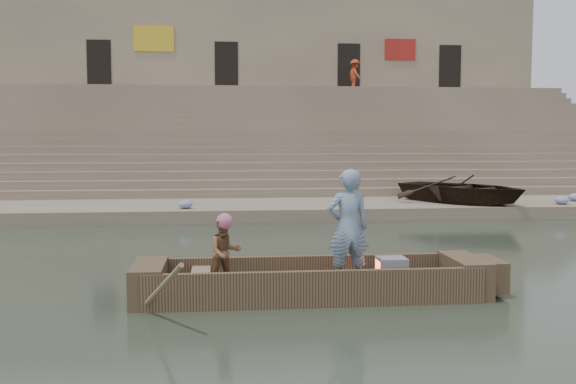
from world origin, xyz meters
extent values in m
plane|color=#2B3729|center=(0.00, 0.00, 0.00)|extent=(120.00, 120.00, 0.00)
cube|color=gray|center=(0.00, 8.00, 0.20)|extent=(32.00, 4.00, 0.40)
cube|color=gray|center=(0.00, 15.50, 1.40)|extent=(32.00, 3.00, 2.80)
cube|color=gray|center=(0.00, 22.50, 2.60)|extent=(32.00, 3.00, 5.20)
cube|color=gray|center=(0.00, 10.25, 0.35)|extent=(32.00, 0.50, 0.70)
cube|color=gray|center=(0.00, 10.75, 0.50)|extent=(32.00, 0.50, 1.00)
cube|color=gray|center=(0.00, 11.25, 0.65)|extent=(32.00, 0.50, 1.30)
cube|color=gray|center=(0.00, 11.75, 0.80)|extent=(32.00, 0.50, 1.60)
cube|color=gray|center=(0.00, 12.25, 0.95)|extent=(32.00, 0.50, 1.90)
cube|color=gray|center=(0.00, 12.75, 1.10)|extent=(32.00, 0.50, 2.20)
cube|color=gray|center=(0.00, 13.25, 1.25)|extent=(32.00, 0.50, 2.50)
cube|color=gray|center=(0.00, 13.75, 1.40)|extent=(32.00, 0.50, 2.80)
cube|color=gray|center=(0.00, 17.25, 1.55)|extent=(32.00, 0.50, 3.10)
cube|color=gray|center=(0.00, 17.75, 1.70)|extent=(32.00, 0.50, 3.40)
cube|color=gray|center=(0.00, 18.25, 1.85)|extent=(32.00, 0.50, 3.70)
cube|color=gray|center=(0.00, 18.75, 2.00)|extent=(32.00, 0.50, 4.00)
cube|color=gray|center=(0.00, 19.25, 2.15)|extent=(32.00, 0.50, 4.30)
cube|color=gray|center=(0.00, 19.75, 2.30)|extent=(32.00, 0.50, 4.60)
cube|color=gray|center=(0.00, 20.25, 2.45)|extent=(32.00, 0.50, 4.90)
cube|color=gray|center=(0.00, 20.75, 2.60)|extent=(32.00, 0.50, 5.20)
cube|color=tan|center=(0.00, 26.50, 5.60)|extent=(32.00, 5.00, 11.20)
cube|color=black|center=(-9.00, 24.05, 6.60)|extent=(1.30, 0.18, 2.60)
cube|color=black|center=(-2.00, 24.05, 6.60)|extent=(1.30, 0.18, 2.60)
cube|color=black|center=(5.00, 24.05, 6.60)|extent=(1.30, 0.18, 2.60)
cube|color=black|center=(11.00, 24.05, 6.60)|extent=(1.30, 0.18, 2.60)
cube|color=gold|center=(-6.00, 23.98, 8.00)|extent=(2.20, 0.10, 1.40)
cube|color=maroon|center=(8.00, 23.98, 7.60)|extent=(1.80, 0.10, 1.20)
cube|color=brown|center=(-0.96, -2.86, 0.11)|extent=(5.00, 1.30, 0.22)
cube|color=brown|center=(-0.96, -3.48, 0.28)|extent=(5.20, 0.12, 0.56)
cube|color=brown|center=(-0.96, -2.24, 0.28)|extent=(5.20, 0.12, 0.56)
cube|color=brown|center=(-3.51, -2.86, 0.30)|extent=(0.50, 1.30, 0.60)
cube|color=brown|center=(1.59, -2.86, 0.30)|extent=(0.50, 1.30, 0.60)
cube|color=brown|center=(1.99, -2.86, 0.32)|extent=(0.35, 0.90, 0.50)
cube|color=#937A5B|center=(-2.71, -2.86, 0.40)|extent=(0.30, 1.20, 0.08)
cylinder|color=#937A5B|center=(-3.36, -3.76, 0.30)|extent=(1.03, 2.10, 1.36)
sphere|color=#CB6483|center=(-2.33, -2.91, 1.25)|extent=(0.26, 0.26, 0.26)
imported|color=navy|center=(-0.40, -3.05, 1.14)|extent=(0.71, 0.49, 1.85)
imported|color=#236931|center=(-2.33, -2.91, 0.77)|extent=(0.63, 0.55, 1.09)
cube|color=gray|center=(0.36, -2.86, 0.42)|extent=(0.46, 0.42, 0.40)
cube|color=#E5593F|center=(0.15, -2.86, 0.42)|extent=(0.04, 0.34, 0.32)
imported|color=#2D2116|center=(5.55, 7.55, 0.86)|extent=(5.16, 5.44, 0.92)
imported|color=#A2361B|center=(5.10, 22.75, 6.03)|extent=(0.86, 1.19, 1.66)
ellipsoid|color=#3F5999|center=(-3.45, 6.75, 0.53)|extent=(0.44, 0.44, 0.26)
ellipsoid|color=#3F5999|center=(1.90, 8.71, 0.53)|extent=(0.44, 0.44, 0.26)
ellipsoid|color=#3F5999|center=(8.56, 6.73, 0.53)|extent=(0.44, 0.44, 0.26)
ellipsoid|color=#3F5999|center=(9.56, 7.68, 0.53)|extent=(0.44, 0.44, 0.26)
camera|label=1|loc=(-2.38, -12.93, 2.57)|focal=40.26mm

